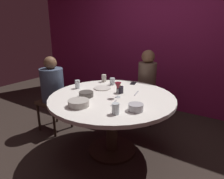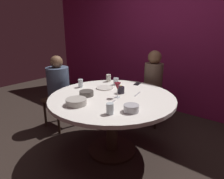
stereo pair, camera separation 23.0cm
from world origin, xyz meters
name	(u,v)px [view 2 (the right image)]	position (x,y,z in m)	size (l,w,h in m)	color
ground_plane	(112,150)	(0.00, 0.00, 0.00)	(8.00, 8.00, 0.00)	#2D231E
back_wall	(175,40)	(0.00, 1.77, 1.30)	(6.00, 0.10, 2.60)	maroon
dining_table	(112,106)	(0.00, 0.00, 0.60)	(1.47, 1.47, 0.74)	white
seated_diner_left	(58,84)	(-1.04, 0.00, 0.70)	(0.40, 0.40, 1.12)	#3F2D1E
seated_diner_back	(153,79)	(0.00, 1.02, 0.73)	(0.40, 0.40, 1.18)	#3F2D1E
candle_holder	(121,90)	(0.02, 0.15, 0.78)	(0.09, 0.09, 0.10)	black
wine_glass	(118,87)	(0.08, 0.00, 0.87)	(0.08, 0.08, 0.18)	silver
dinner_plate	(105,88)	(-0.27, 0.18, 0.75)	(0.23, 0.23, 0.01)	silver
cell_phone	(137,84)	(-0.04, 0.62, 0.74)	(0.07, 0.14, 0.01)	black
bowl_serving_large	(131,108)	(0.42, -0.23, 0.77)	(0.15, 0.15, 0.07)	#B7B7BC
bowl_salad_center	(76,102)	(-0.12, -0.45, 0.77)	(0.22, 0.22, 0.07)	#B2ADA3
bowl_small_white	(86,93)	(-0.24, -0.18, 0.77)	(0.17, 0.17, 0.06)	#4C4742
cup_near_candle	(81,83)	(-0.55, 0.01, 0.79)	(0.06, 0.06, 0.11)	silver
cup_by_left_diner	(116,81)	(-0.26, 0.41, 0.79)	(0.07, 0.07, 0.10)	silver
cup_by_right_diner	(110,109)	(0.30, -0.40, 0.79)	(0.07, 0.07, 0.11)	silver
cup_center_front	(109,78)	(-0.44, 0.47, 0.79)	(0.07, 0.07, 0.11)	beige
fork_near_plate	(112,103)	(0.14, -0.18, 0.74)	(0.02, 0.18, 0.01)	#B7B7BC
knife_near_plate	(137,94)	(0.20, 0.24, 0.74)	(0.02, 0.18, 0.01)	#B7B7BC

